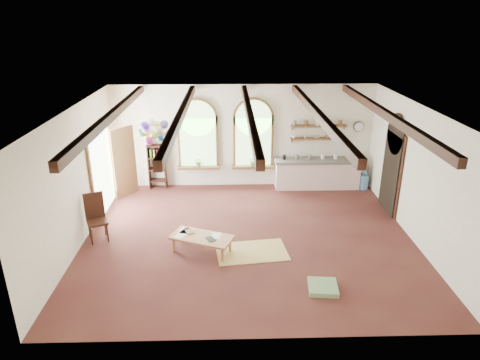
{
  "coord_description": "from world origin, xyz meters",
  "views": [
    {
      "loc": [
        -0.47,
        -9.28,
        5.2
      ],
      "look_at": [
        -0.19,
        0.6,
        1.3
      ],
      "focal_mm": 32.0,
      "sensor_mm": 36.0,
      "label": 1
    }
  ],
  "objects_px": {
    "kitchen_counter": "(317,173)",
    "coffee_table": "(202,238)",
    "side_chair": "(98,227)",
    "balloon_cluster": "(153,131)"
  },
  "relations": [
    {
      "from": "coffee_table",
      "to": "kitchen_counter",
      "type": "bearing_deg",
      "value": 48.3
    },
    {
      "from": "kitchen_counter",
      "to": "coffee_table",
      "type": "height_order",
      "value": "kitchen_counter"
    },
    {
      "from": "coffee_table",
      "to": "side_chair",
      "type": "distance_m",
      "value": 2.64
    },
    {
      "from": "side_chair",
      "to": "balloon_cluster",
      "type": "bearing_deg",
      "value": 47.85
    },
    {
      "from": "side_chair",
      "to": "balloon_cluster",
      "type": "relative_size",
      "value": 1.03
    },
    {
      "from": "kitchen_counter",
      "to": "side_chair",
      "type": "xyz_separation_m",
      "value": [
        -5.96,
        -3.16,
        -0.14
      ]
    },
    {
      "from": "side_chair",
      "to": "balloon_cluster",
      "type": "distance_m",
      "value": 2.75
    },
    {
      "from": "coffee_table",
      "to": "side_chair",
      "type": "relative_size",
      "value": 1.32
    },
    {
      "from": "kitchen_counter",
      "to": "coffee_table",
      "type": "bearing_deg",
      "value": -131.7
    },
    {
      "from": "kitchen_counter",
      "to": "side_chair",
      "type": "bearing_deg",
      "value": -152.04
    }
  ]
}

